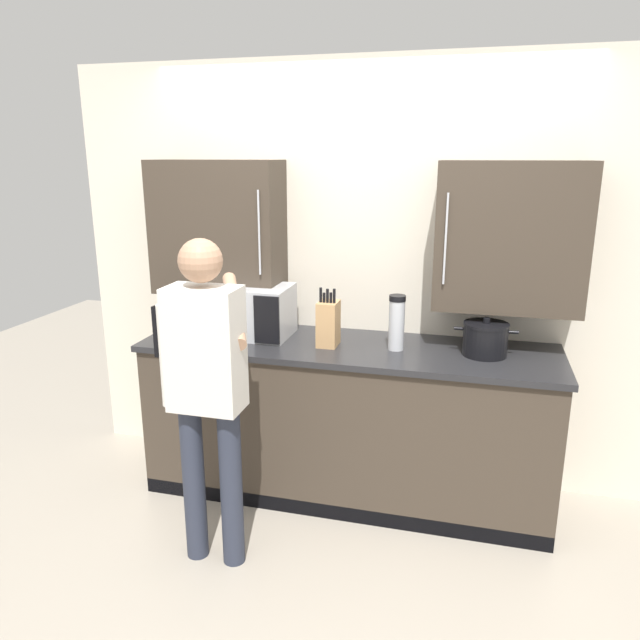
{
  "coord_description": "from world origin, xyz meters",
  "views": [
    {
      "loc": [
        0.67,
        -2.52,
        1.99
      ],
      "look_at": [
        -0.15,
        0.62,
        1.09
      ],
      "focal_mm": 33.6,
      "sensor_mm": 36.0,
      "label": 1
    }
  ],
  "objects_px": {
    "person_figure": "(207,378)",
    "thermos_flask": "(397,322)",
    "microwave_oven": "(241,311)",
    "stock_pot": "(485,339)",
    "knife_block": "(328,323)"
  },
  "relations": [
    {
      "from": "thermos_flask",
      "to": "stock_pot",
      "type": "xyz_separation_m",
      "value": [
        0.48,
        0.02,
        -0.07
      ]
    },
    {
      "from": "microwave_oven",
      "to": "person_figure",
      "type": "relative_size",
      "value": 0.45
    },
    {
      "from": "microwave_oven",
      "to": "knife_block",
      "type": "relative_size",
      "value": 2.15
    },
    {
      "from": "person_figure",
      "to": "thermos_flask",
      "type": "bearing_deg",
      "value": 44.07
    },
    {
      "from": "microwave_oven",
      "to": "person_figure",
      "type": "distance_m",
      "value": 0.83
    },
    {
      "from": "thermos_flask",
      "to": "microwave_oven",
      "type": "bearing_deg",
      "value": 177.3
    },
    {
      "from": "person_figure",
      "to": "microwave_oven",
      "type": "bearing_deg",
      "value": 100.57
    },
    {
      "from": "stock_pot",
      "to": "person_figure",
      "type": "relative_size",
      "value": 0.21
    },
    {
      "from": "thermos_flask",
      "to": "knife_block",
      "type": "distance_m",
      "value": 0.38
    },
    {
      "from": "microwave_oven",
      "to": "knife_block",
      "type": "xyz_separation_m",
      "value": [
        0.56,
        -0.07,
        -0.02
      ]
    },
    {
      "from": "knife_block",
      "to": "person_figure",
      "type": "xyz_separation_m",
      "value": [
        -0.41,
        -0.74,
        -0.09
      ]
    },
    {
      "from": "person_figure",
      "to": "stock_pot",
      "type": "bearing_deg",
      "value": 31.87
    },
    {
      "from": "stock_pot",
      "to": "person_figure",
      "type": "distance_m",
      "value": 1.49
    },
    {
      "from": "microwave_oven",
      "to": "thermos_flask",
      "type": "distance_m",
      "value": 0.94
    },
    {
      "from": "thermos_flask",
      "to": "person_figure",
      "type": "relative_size",
      "value": 0.19
    }
  ]
}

